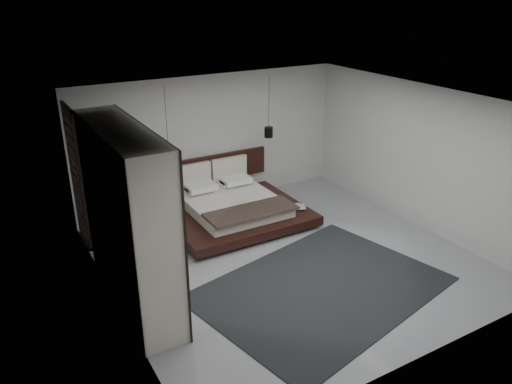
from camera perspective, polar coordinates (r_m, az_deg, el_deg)
floor at (r=8.95m, az=3.63°, el=-7.55°), size 6.00×6.00×0.00m
ceiling at (r=7.92m, az=4.13°, el=10.24°), size 6.00×6.00×0.00m
wall_back at (r=10.81m, az=-5.04°, el=5.92°), size 6.00×0.00×6.00m
wall_front at (r=6.33m, az=19.25°, el=-8.01°), size 6.00×0.00×6.00m
wall_left at (r=7.23m, az=-16.36°, el=-3.67°), size 0.00×6.00×6.00m
wall_right at (r=10.23m, az=18.01°, el=3.90°), size 0.00×6.00×6.00m
lattice_screen at (r=9.51m, az=-19.80°, el=1.63°), size 0.05×0.90×2.60m
bed at (r=10.23m, az=-2.75°, el=-1.67°), size 2.74×2.38×1.07m
book_lower at (r=10.27m, az=4.52°, el=-1.75°), size 0.21×0.27×0.02m
book_upper at (r=10.23m, az=4.53°, el=-1.71°), size 0.30×0.33×0.02m
pendant_left at (r=9.78m, az=-9.92°, el=3.83°), size 0.18×0.18×1.52m
pendant_right at (r=10.66m, az=1.45°, el=6.86°), size 0.18×0.18×1.32m
wardrobe at (r=7.44m, az=-14.39°, el=-2.98°), size 0.65×2.78×2.73m
rug at (r=8.18m, az=7.52°, el=-10.81°), size 4.28×3.46×0.02m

